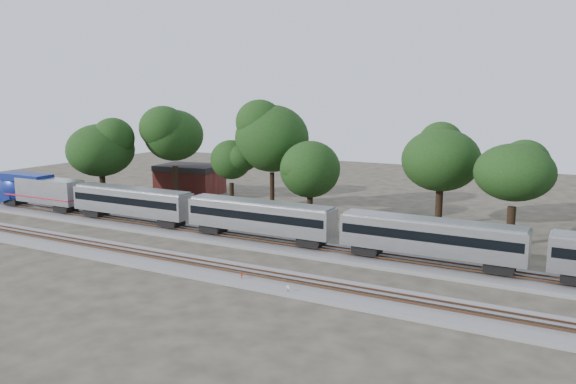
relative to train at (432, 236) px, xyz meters
The scene contains 15 objects.
ground 16.04m from the train, 157.60° to the right, with size 160.00×160.00×0.00m, color #383328.
track_far 14.84m from the train, behind, with size 160.00×5.00×0.73m.
track_near 17.89m from the train, 145.51° to the right, with size 160.00×5.00×0.73m.
train is the anchor object (origin of this frame).
switch_stand_red 17.42m from the train, 138.95° to the right, with size 0.27×0.11×0.87m.
switch_stand_white 14.89m from the train, 123.52° to the right, with size 0.28×0.11×0.90m.
switch_lever 14.05m from the train, 119.08° to the right, with size 0.50×0.30×0.30m, color #512D19.
brick_building 48.44m from the train, 154.32° to the left, with size 10.37×7.87×4.64m.
tree_0 50.03m from the train, behind, with size 7.95×7.95×11.22m.
tree_1 44.41m from the train, 160.35° to the left, with size 9.93×9.93×14.00m.
tree_2 33.83m from the train, 156.10° to the left, with size 7.03×7.03×9.91m.
tree_3 30.31m from the train, 148.89° to the left, with size 10.02×10.02×14.13m.
tree_4 21.81m from the train, 146.60° to the left, with size 6.73×6.73×9.48m.
tree_5 18.75m from the train, 101.42° to the left, with size 8.07×8.07×11.38m.
tree_6 13.77m from the train, 66.13° to the left, with size 7.88×7.88×11.11m.
Camera 1 is at (26.30, -43.13, 15.63)m, focal length 35.00 mm.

